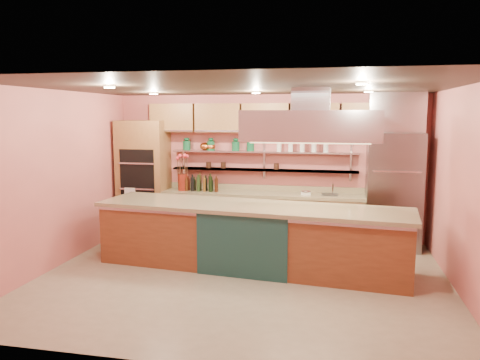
% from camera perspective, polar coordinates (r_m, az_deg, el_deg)
% --- Properties ---
extents(floor, '(6.00, 5.00, 0.02)m').
position_cam_1_polar(floor, '(7.10, 0.19, -11.99)').
color(floor, gray).
rests_on(floor, ground).
extents(ceiling, '(6.00, 5.00, 0.02)m').
position_cam_1_polar(ceiling, '(6.68, 0.20, 11.29)').
color(ceiling, black).
rests_on(ceiling, wall_back).
extents(wall_back, '(6.00, 0.04, 2.80)m').
position_cam_1_polar(wall_back, '(9.19, 3.31, 1.63)').
color(wall_back, '#C7655E').
rests_on(wall_back, floor).
extents(wall_front, '(6.00, 0.04, 2.80)m').
position_cam_1_polar(wall_front, '(4.37, -6.41, -5.48)').
color(wall_front, '#C7655E').
rests_on(wall_front, floor).
extents(wall_left, '(0.04, 5.00, 2.80)m').
position_cam_1_polar(wall_left, '(7.91, -21.63, 0.05)').
color(wall_left, '#C7655E').
rests_on(wall_left, floor).
extents(wall_right, '(0.04, 5.00, 2.80)m').
position_cam_1_polar(wall_right, '(6.82, 25.73, -1.36)').
color(wall_right, '#C7655E').
rests_on(wall_right, floor).
extents(oven_stack, '(0.95, 0.64, 2.30)m').
position_cam_1_polar(oven_stack, '(9.59, -11.64, 0.24)').
color(oven_stack, brown).
rests_on(oven_stack, floor).
extents(refrigerator, '(0.95, 0.72, 2.10)m').
position_cam_1_polar(refrigerator, '(8.84, 18.19, -1.30)').
color(refrigerator, slate).
rests_on(refrigerator, floor).
extents(back_counter, '(3.84, 0.64, 0.93)m').
position_cam_1_polar(back_counter, '(9.06, 2.67, -4.46)').
color(back_counter, tan).
rests_on(back_counter, floor).
extents(wall_shelf_lower, '(3.60, 0.26, 0.03)m').
position_cam_1_polar(wall_shelf_lower, '(9.08, 2.88, 1.24)').
color(wall_shelf_lower, '#ABACB2').
rests_on(wall_shelf_lower, wall_back).
extents(wall_shelf_upper, '(3.60, 0.26, 0.03)m').
position_cam_1_polar(wall_shelf_upper, '(9.04, 2.89, 3.44)').
color(wall_shelf_upper, '#ABACB2').
rests_on(wall_shelf_upper, wall_back).
extents(upper_cabinets, '(4.60, 0.36, 0.55)m').
position_cam_1_polar(upper_cabinets, '(8.96, 3.19, 7.56)').
color(upper_cabinets, brown).
rests_on(upper_cabinets, wall_back).
extents(range_hood, '(2.00, 1.00, 0.45)m').
position_cam_1_polar(range_hood, '(7.09, 8.63, 6.57)').
color(range_hood, '#ABACB2').
rests_on(range_hood, ceiling).
extents(ceiling_downlights, '(4.00, 2.80, 0.02)m').
position_cam_1_polar(ceiling_downlights, '(6.88, 0.54, 10.95)').
color(ceiling_downlights, '#FFE5A5').
rests_on(ceiling_downlights, ceiling).
extents(island, '(4.91, 1.54, 1.01)m').
position_cam_1_polar(island, '(7.44, 1.36, -6.89)').
color(island, brown).
rests_on(island, floor).
extents(flower_vase, '(0.21, 0.21, 0.33)m').
position_cam_1_polar(flower_vase, '(9.27, -7.00, -0.27)').
color(flower_vase, '#63180E').
rests_on(flower_vase, back_counter).
extents(oil_bottle_cluster, '(0.88, 0.45, 0.27)m').
position_cam_1_polar(oil_bottle_cluster, '(9.17, -5.01, -0.51)').
color(oil_bottle_cluster, black).
rests_on(oil_bottle_cluster, back_counter).
extents(kitchen_scale, '(0.20, 0.17, 0.10)m').
position_cam_1_polar(kitchen_scale, '(8.82, 8.05, -1.46)').
color(kitchen_scale, silver).
rests_on(kitchen_scale, back_counter).
extents(bar_faucet, '(0.04, 0.04, 0.21)m').
position_cam_1_polar(bar_faucet, '(8.89, 11.24, -1.09)').
color(bar_faucet, silver).
rests_on(bar_faucet, back_counter).
extents(copper_kettle, '(0.25, 0.25, 0.16)m').
position_cam_1_polar(copper_kettle, '(9.29, -4.32, 4.12)').
color(copper_kettle, orange).
rests_on(copper_kettle, wall_shelf_upper).
extents(green_canister, '(0.19, 0.19, 0.17)m').
position_cam_1_polar(green_canister, '(9.08, 1.29, 4.09)').
color(green_canister, '#104B2A').
rests_on(green_canister, wall_shelf_upper).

